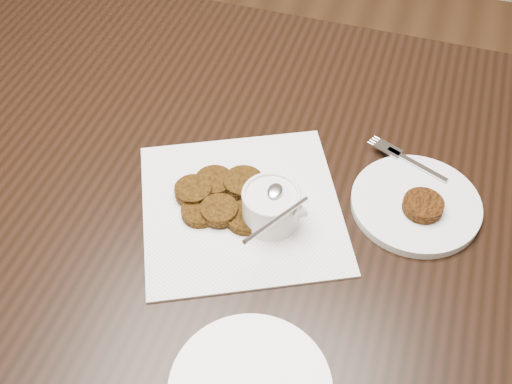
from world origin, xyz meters
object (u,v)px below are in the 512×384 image
at_px(plate_with_patty, 417,201).
at_px(sauce_ramekin, 271,193).
at_px(napkin, 241,207).
at_px(table, 217,286).

bearing_deg(plate_with_patty, sauce_ramekin, -155.27).
bearing_deg(napkin, plate_with_patty, 18.38).
xyz_separation_m(napkin, plate_with_patty, (0.25, 0.08, 0.01)).
distance_m(napkin, sauce_ramekin, 0.08).
xyz_separation_m(napkin, sauce_ramekin, (0.05, -0.01, 0.06)).
xyz_separation_m(table, sauce_ramekin, (0.14, -0.09, 0.44)).
distance_m(sauce_ramekin, plate_with_patty, 0.22).
distance_m(table, plate_with_patty, 0.51).
relative_size(table, napkin, 4.65).
distance_m(table, napkin, 0.40).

